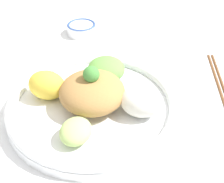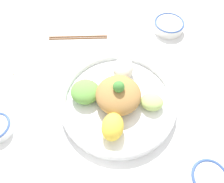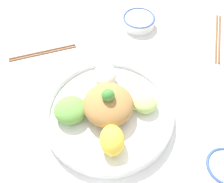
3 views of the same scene
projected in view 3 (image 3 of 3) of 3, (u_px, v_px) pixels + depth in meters
The scene contains 6 objects.
ground_plane at pixel (122, 118), 0.70m from camera, with size 2.40×2.40×0.00m, color white.
salad_platter at pixel (107, 110), 0.69m from camera, with size 0.35×0.35×0.11m.
rice_bowl_blue at pixel (139, 21), 0.90m from camera, with size 0.11×0.11×0.03m.
sauce_bowl_dark at pixel (223, 169), 0.60m from camera, with size 0.09×0.09×0.04m.
chopsticks_pair_near at pixel (218, 37), 0.88m from camera, with size 0.14×0.21×0.01m.
chopsticks_pair_far at pixel (43, 52), 0.84m from camera, with size 0.22×0.02×0.01m.
Camera 3 is at (-0.13, -0.32, 0.62)m, focal length 42.00 mm.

